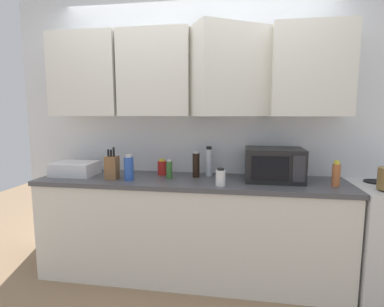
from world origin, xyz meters
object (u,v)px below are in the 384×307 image
(bottle_white_jar, at_px, (220,177))
(bottle_clear_tall, at_px, (209,162))
(microwave, at_px, (274,164))
(bottle_blue_cleaner, at_px, (129,168))
(bottle_green_oil, at_px, (169,170))
(bottle_spice_jar, at_px, (336,175))
(knife_block, at_px, (112,167))
(dish_rack, at_px, (75,169))
(bottle_soy_dark, at_px, (196,165))
(bottle_red_sauce, at_px, (162,167))

(bottle_white_jar, distance_m, bottle_clear_tall, 0.40)
(microwave, bearing_deg, bottle_clear_tall, 168.89)
(microwave, distance_m, bottle_clear_tall, 0.58)
(bottle_blue_cleaner, distance_m, bottle_clear_tall, 0.72)
(bottle_white_jar, bearing_deg, bottle_green_oil, 157.88)
(bottle_spice_jar, height_order, bottle_clear_tall, bottle_clear_tall)
(microwave, relative_size, bottle_green_oil, 2.79)
(microwave, distance_m, bottle_green_oil, 0.91)
(bottle_clear_tall, bearing_deg, knife_block, -162.03)
(bottle_spice_jar, height_order, bottle_green_oil, bottle_spice_jar)
(microwave, xyz_separation_m, knife_block, (-1.40, -0.16, -0.04))
(dish_rack, height_order, knife_block, knife_block)
(bottle_white_jar, bearing_deg, dish_rack, 171.61)
(dish_rack, distance_m, bottle_white_jar, 1.38)
(bottle_spice_jar, xyz_separation_m, bottle_soy_dark, (-1.14, 0.17, 0.02))
(microwave, bearing_deg, bottle_spice_jar, -15.97)
(microwave, bearing_deg, bottle_soy_dark, 177.14)
(dish_rack, height_order, bottle_red_sauce, bottle_red_sauce)
(knife_block, xyz_separation_m, bottle_clear_tall, (0.83, 0.27, 0.03))
(bottle_green_oil, xyz_separation_m, bottle_clear_tall, (0.33, 0.18, 0.05))
(bottle_white_jar, bearing_deg, knife_block, 174.00)
(dish_rack, xyz_separation_m, bottle_soy_dark, (1.13, 0.09, 0.05))
(dish_rack, bearing_deg, bottle_red_sauce, 9.93)
(dish_rack, relative_size, knife_block, 1.35)
(bottle_red_sauce, bearing_deg, dish_rack, -170.07)
(bottle_spice_jar, bearing_deg, bottle_blue_cleaner, -178.14)
(bottle_soy_dark, relative_size, bottle_blue_cleaner, 1.05)
(microwave, distance_m, dish_rack, 1.81)
(bottle_red_sauce, xyz_separation_m, bottle_soy_dark, (0.33, -0.05, 0.04))
(bottle_red_sauce, xyz_separation_m, bottle_clear_tall, (0.44, 0.03, 0.06))
(bottle_red_sauce, distance_m, bottle_blue_cleaner, 0.35)
(bottle_red_sauce, distance_m, bottle_soy_dark, 0.34)
(dish_rack, xyz_separation_m, bottle_green_oil, (0.91, -0.01, 0.02))
(microwave, distance_m, bottle_spice_jar, 0.48)
(bottle_red_sauce, distance_m, bottle_white_jar, 0.66)
(microwave, relative_size, knife_block, 1.71)
(dish_rack, relative_size, bottle_green_oil, 2.21)
(dish_rack, distance_m, bottle_green_oil, 0.91)
(dish_rack, height_order, bottle_soy_dark, bottle_soy_dark)
(dish_rack, xyz_separation_m, bottle_clear_tall, (1.24, 0.17, 0.07))
(bottle_soy_dark, height_order, bottle_clear_tall, bottle_clear_tall)
(bottle_green_oil, relative_size, bottle_blue_cleaner, 0.77)
(dish_rack, relative_size, bottle_blue_cleaner, 1.70)
(bottle_white_jar, distance_m, bottle_green_oil, 0.50)
(bottle_soy_dark, bearing_deg, bottle_blue_cleaner, -158.11)
(knife_block, height_order, bottle_blue_cleaner, knife_block)
(bottle_red_sauce, relative_size, bottle_clear_tall, 0.55)
(knife_block, xyz_separation_m, bottle_soy_dark, (0.72, 0.19, 0.01))
(bottle_spice_jar, height_order, bottle_soy_dark, bottle_soy_dark)
(microwave, height_order, bottle_clear_tall, microwave)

